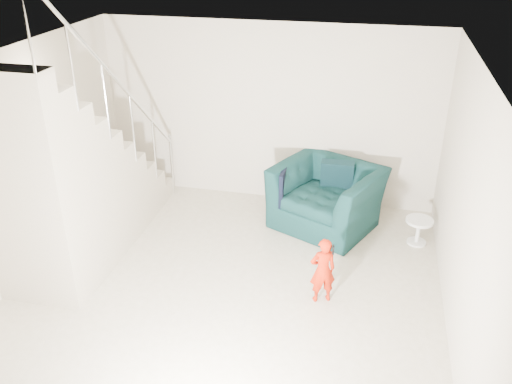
{
  "coord_description": "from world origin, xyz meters",
  "views": [
    {
      "loc": [
        1.5,
        -4.77,
        3.96
      ],
      "look_at": [
        0.15,
        1.2,
        0.85
      ],
      "focal_mm": 38.0,
      "sensor_mm": 36.0,
      "label": 1
    }
  ],
  "objects_px": {
    "armchair": "(327,197)",
    "toddler": "(323,270)",
    "staircase": "(75,191)",
    "side_table": "(419,227)"
  },
  "relations": [
    {
      "from": "toddler",
      "to": "armchair",
      "type": "bearing_deg",
      "value": -108.05
    },
    {
      "from": "staircase",
      "to": "side_table",
      "type": "bearing_deg",
      "value": 16.63
    },
    {
      "from": "toddler",
      "to": "side_table",
      "type": "distance_m",
      "value": 1.89
    },
    {
      "from": "staircase",
      "to": "toddler",
      "type": "bearing_deg",
      "value": -4.43
    },
    {
      "from": "armchair",
      "to": "toddler",
      "type": "xyz_separation_m",
      "value": [
        0.14,
        -1.75,
        -0.03
      ]
    },
    {
      "from": "armchair",
      "to": "side_table",
      "type": "xyz_separation_m",
      "value": [
        1.27,
        -0.24,
        -0.19
      ]
    },
    {
      "from": "toddler",
      "to": "side_table",
      "type": "height_order",
      "value": "toddler"
    },
    {
      "from": "side_table",
      "to": "staircase",
      "type": "distance_m",
      "value": 4.49
    },
    {
      "from": "armchair",
      "to": "staircase",
      "type": "distance_m",
      "value": 3.37
    },
    {
      "from": "armchair",
      "to": "toddler",
      "type": "height_order",
      "value": "armchair"
    }
  ]
}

